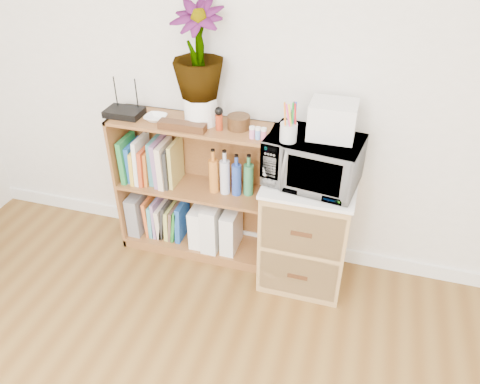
% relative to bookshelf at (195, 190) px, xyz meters
% --- Properties ---
extents(skirting_board, '(4.00, 0.02, 0.10)m').
position_rel_bookshelf_xyz_m(skirting_board, '(0.35, 0.14, -0.42)').
color(skirting_board, white).
rests_on(skirting_board, ground).
extents(bookshelf, '(1.00, 0.30, 0.95)m').
position_rel_bookshelf_xyz_m(bookshelf, '(0.00, 0.00, 0.00)').
color(bookshelf, brown).
rests_on(bookshelf, ground).
extents(wicker_unit, '(0.50, 0.45, 0.70)m').
position_rel_bookshelf_xyz_m(wicker_unit, '(0.75, -0.08, -0.12)').
color(wicker_unit, '#9E7542').
rests_on(wicker_unit, ground).
extents(microwave, '(0.54, 0.41, 0.28)m').
position_rel_bookshelf_xyz_m(microwave, '(0.75, -0.08, 0.38)').
color(microwave, silver).
rests_on(microwave, wicker_unit).
extents(pen_cup, '(0.09, 0.09, 0.10)m').
position_rel_bookshelf_xyz_m(pen_cup, '(0.62, -0.16, 0.57)').
color(pen_cup, silver).
rests_on(pen_cup, microwave).
extents(small_appliance, '(0.24, 0.20, 0.19)m').
position_rel_bookshelf_xyz_m(small_appliance, '(0.83, -0.04, 0.62)').
color(small_appliance, silver).
rests_on(small_appliance, microwave).
extents(router, '(0.22, 0.15, 0.04)m').
position_rel_bookshelf_xyz_m(router, '(-0.42, -0.02, 0.50)').
color(router, black).
rests_on(router, bookshelf).
extents(white_bowl, '(0.13, 0.13, 0.03)m').
position_rel_bookshelf_xyz_m(white_bowl, '(-0.21, -0.03, 0.49)').
color(white_bowl, white).
rests_on(white_bowl, bookshelf).
extents(plant_pot, '(0.19, 0.19, 0.16)m').
position_rel_bookshelf_xyz_m(plant_pot, '(0.06, 0.02, 0.56)').
color(plant_pot, white).
rests_on(plant_pot, bookshelf).
extents(potted_plant, '(0.29, 0.29, 0.52)m').
position_rel_bookshelf_xyz_m(potted_plant, '(0.06, 0.02, 0.90)').
color(potted_plant, '#327D35').
rests_on(potted_plant, plant_pot).
extents(trinket_box, '(0.28, 0.07, 0.05)m').
position_rel_bookshelf_xyz_m(trinket_box, '(-0.01, -0.10, 0.50)').
color(trinket_box, '#331C0E').
rests_on(trinket_box, bookshelf).
extents(kokeshi_doll, '(0.04, 0.04, 0.09)m').
position_rel_bookshelf_xyz_m(kokeshi_doll, '(0.19, -0.04, 0.52)').
color(kokeshi_doll, '#9B2E13').
rests_on(kokeshi_doll, bookshelf).
extents(wooden_bowl, '(0.13, 0.13, 0.08)m').
position_rel_bookshelf_xyz_m(wooden_bowl, '(0.30, 0.01, 0.51)').
color(wooden_bowl, '#331F0E').
rests_on(wooden_bowl, bookshelf).
extents(paint_jars, '(0.10, 0.04, 0.05)m').
position_rel_bookshelf_xyz_m(paint_jars, '(0.44, -0.09, 0.50)').
color(paint_jars, pink).
rests_on(paint_jars, bookshelf).
extents(file_box, '(0.09, 0.23, 0.29)m').
position_rel_bookshelf_xyz_m(file_box, '(-0.43, 0.00, -0.26)').
color(file_box, gray).
rests_on(file_box, bookshelf).
extents(magazine_holder_left, '(0.09, 0.23, 0.28)m').
position_rel_bookshelf_xyz_m(magazine_holder_left, '(0.03, -0.01, -0.26)').
color(magazine_holder_left, white).
rests_on(magazine_holder_left, bookshelf).
extents(magazine_holder_mid, '(0.11, 0.27, 0.33)m').
position_rel_bookshelf_xyz_m(magazine_holder_mid, '(0.13, -0.01, -0.24)').
color(magazine_holder_mid, white).
rests_on(magazine_holder_mid, bookshelf).
extents(magazine_holder_right, '(0.09, 0.24, 0.29)m').
position_rel_bookshelf_xyz_m(magazine_holder_right, '(0.25, -0.01, -0.26)').
color(magazine_holder_right, white).
rests_on(magazine_holder_right, bookshelf).
extents(cookbooks, '(0.35, 0.20, 0.31)m').
position_rel_bookshelf_xyz_m(cookbooks, '(-0.28, -0.00, 0.17)').
color(cookbooks, '#207938').
rests_on(cookbooks, bookshelf).
extents(liquor_bottles, '(0.28, 0.06, 0.29)m').
position_rel_bookshelf_xyz_m(liquor_bottles, '(0.25, 0.00, 0.16)').
color(liquor_bottles, orange).
rests_on(liquor_bottles, bookshelf).
extents(lower_books, '(0.28, 0.19, 0.28)m').
position_rel_bookshelf_xyz_m(lower_books, '(-0.22, 0.00, -0.28)').
color(lower_books, orange).
rests_on(lower_books, bookshelf).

